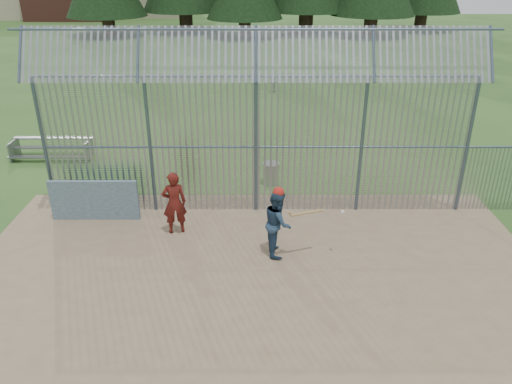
{
  "coord_description": "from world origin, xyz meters",
  "views": [
    {
      "loc": [
        -0.02,
        -9.82,
        6.89
      ],
      "look_at": [
        0.0,
        2.0,
        1.3
      ],
      "focal_mm": 35.0,
      "sensor_mm": 36.0,
      "label": 1
    }
  ],
  "objects_px": {
    "dugout_wall": "(94,200)",
    "trash_can": "(271,173)",
    "batter": "(278,223)",
    "bleacher": "(51,148)",
    "onlooker": "(174,203)"
  },
  "relations": [
    {
      "from": "dugout_wall",
      "to": "trash_can",
      "type": "height_order",
      "value": "dugout_wall"
    },
    {
      "from": "dugout_wall",
      "to": "batter",
      "type": "relative_size",
      "value": 1.45
    },
    {
      "from": "dugout_wall",
      "to": "trash_can",
      "type": "bearing_deg",
      "value": 26.11
    },
    {
      "from": "dugout_wall",
      "to": "bleacher",
      "type": "height_order",
      "value": "dugout_wall"
    },
    {
      "from": "batter",
      "to": "onlooker",
      "type": "distance_m",
      "value": 2.94
    },
    {
      "from": "batter",
      "to": "bleacher",
      "type": "relative_size",
      "value": 0.57
    },
    {
      "from": "dugout_wall",
      "to": "trash_can",
      "type": "relative_size",
      "value": 3.05
    },
    {
      "from": "trash_can",
      "to": "bleacher",
      "type": "relative_size",
      "value": 0.27
    },
    {
      "from": "batter",
      "to": "bleacher",
      "type": "xyz_separation_m",
      "value": [
        -8.18,
        6.63,
        -0.47
      ]
    },
    {
      "from": "onlooker",
      "to": "trash_can",
      "type": "relative_size",
      "value": 2.17
    },
    {
      "from": "onlooker",
      "to": "bleacher",
      "type": "distance_m",
      "value": 7.8
    },
    {
      "from": "bleacher",
      "to": "dugout_wall",
      "type": "bearing_deg",
      "value": -57.76
    },
    {
      "from": "batter",
      "to": "trash_can",
      "type": "height_order",
      "value": "batter"
    },
    {
      "from": "batter",
      "to": "onlooker",
      "type": "bearing_deg",
      "value": 65.07
    },
    {
      "from": "trash_can",
      "to": "batter",
      "type": "bearing_deg",
      "value": -89.46
    }
  ]
}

